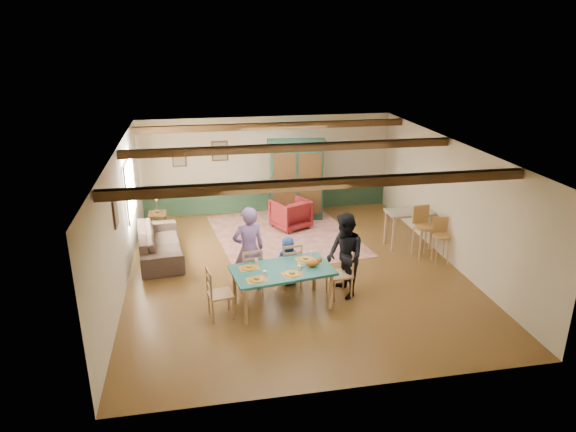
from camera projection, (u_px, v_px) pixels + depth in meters
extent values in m
plane|color=#563718|center=(294.00, 270.00, 11.15)|extent=(8.00, 8.00, 0.00)
cube|color=beige|center=(267.00, 165.00, 14.39)|extent=(7.00, 0.02, 2.70)
cube|color=beige|center=(120.00, 222.00, 10.09)|extent=(0.02, 8.00, 2.70)
cube|color=beige|center=(450.00, 202.00, 11.29)|extent=(0.02, 8.00, 2.70)
cube|color=silver|center=(295.00, 147.00, 10.23)|extent=(7.00, 8.00, 0.02)
cube|color=#1F3926|center=(268.00, 195.00, 14.68)|extent=(6.95, 0.03, 0.90)
cube|color=#33200E|center=(323.00, 184.00, 8.13)|extent=(6.95, 0.16, 0.16)
cube|color=#33200E|center=(291.00, 148.00, 10.63)|extent=(6.95, 0.16, 0.16)
cube|color=#33200E|center=(272.00, 126.00, 13.03)|extent=(6.95, 0.16, 0.16)
imported|color=#7D599A|center=(249.00, 250.00, 9.98)|extent=(0.70, 0.52, 1.75)
imported|color=black|center=(345.00, 256.00, 9.81)|extent=(0.76, 0.91, 1.68)
imported|color=#23458D|center=(288.00, 261.00, 10.37)|extent=(0.55, 0.40, 1.02)
cube|color=#CCB094|center=(284.00, 235.00, 13.03)|extent=(3.79, 4.32, 0.01)
cube|color=#133023|center=(296.00, 180.00, 13.86)|extent=(1.59, 0.77, 2.17)
imported|color=#501015|center=(290.00, 214.00, 13.39)|extent=(1.13, 1.14, 0.79)
imported|color=#3B2D25|center=(160.00, 243.00, 11.68)|extent=(1.14, 2.40, 0.68)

